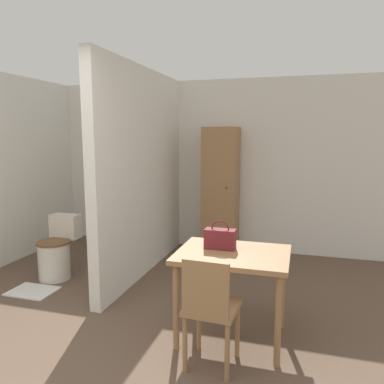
% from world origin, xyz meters
% --- Properties ---
extents(wall_back, '(5.55, 0.12, 2.50)m').
position_xyz_m(wall_back, '(0.00, 3.88, 1.25)').
color(wall_back, silver).
rests_on(wall_back, ground_plane).
extents(partition_wall, '(0.12, 2.42, 2.50)m').
position_xyz_m(partition_wall, '(-0.43, 2.61, 1.25)').
color(partition_wall, silver).
rests_on(partition_wall, ground_plane).
extents(dining_table, '(0.91, 0.71, 0.75)m').
position_xyz_m(dining_table, '(0.92, 1.33, 0.65)').
color(dining_table, '#997047').
rests_on(dining_table, ground_plane).
extents(wooden_chair, '(0.40, 0.40, 0.86)m').
position_xyz_m(wooden_chair, '(0.84, 0.86, 0.48)').
color(wooden_chair, '#997047').
rests_on(wooden_chair, ground_plane).
extents(toilet, '(0.39, 0.54, 0.73)m').
position_xyz_m(toilet, '(-1.36, 2.09, 0.31)').
color(toilet, silver).
rests_on(toilet, ground_plane).
extents(handbag, '(0.26, 0.11, 0.25)m').
position_xyz_m(handbag, '(0.80, 1.39, 0.84)').
color(handbag, maroon).
rests_on(handbag, dining_table).
extents(wooden_cabinet, '(0.47, 0.48, 1.82)m').
position_xyz_m(wooden_cabinet, '(0.34, 3.57, 0.91)').
color(wooden_cabinet, '#997047').
rests_on(wooden_cabinet, ground_plane).
extents(bath_mat, '(0.49, 0.37, 0.01)m').
position_xyz_m(bath_mat, '(-1.36, 1.63, 0.01)').
color(bath_mat, silver).
rests_on(bath_mat, ground_plane).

